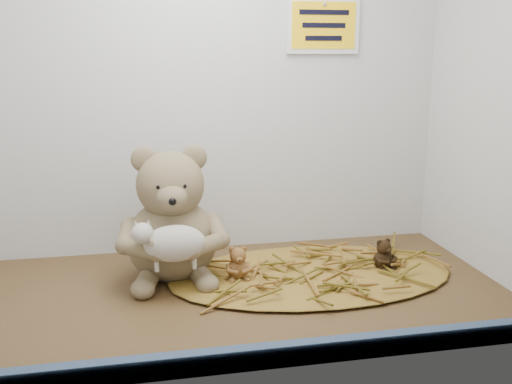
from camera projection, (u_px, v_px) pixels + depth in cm
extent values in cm
cube|color=#402716|center=(220.00, 294.00, 117.72)|extent=(120.00, 60.00, 0.40)
cube|color=silver|center=(201.00, 68.00, 135.56)|extent=(120.00, 0.40, 90.00)
cube|color=silver|center=(503.00, 70.00, 118.36)|extent=(0.40, 60.00, 90.00)
cube|color=#3C5474|center=(245.00, 358.00, 89.86)|extent=(119.28, 2.20, 3.60)
ellipsoid|color=brown|center=(312.00, 274.00, 126.98)|extent=(64.09, 37.21, 1.24)
cube|color=yellow|center=(323.00, 25.00, 138.29)|extent=(16.00, 1.20, 11.00)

